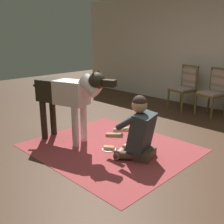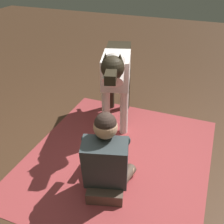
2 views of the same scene
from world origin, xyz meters
The scene contains 7 objects.
ground_plane centered at (0.00, 0.00, 0.00)m, with size 14.80×14.80×0.00m, color #422A1B.
area_rug centered at (-0.21, -0.13, 0.00)m, with size 2.27×1.98×0.01m, color #963638.
dining_chair_left_of_pair centered at (-0.59, 2.63, 0.54)m, with size 0.55×0.55×0.98m.
dining_chair_right_of_pair centered at (0.09, 2.63, 0.54)m, with size 0.56×0.56×0.98m.
person_sitting_on_floor centered at (0.27, -0.07, 0.36)m, with size 0.72×0.59×0.87m.
large_dog centered at (-0.85, -0.39, 0.76)m, with size 1.47×0.57×1.16m.
hot_dog_on_plate centered at (-0.17, -0.20, 0.03)m, with size 0.21×0.21×0.06m.
Camera 1 is at (2.40, -2.74, 1.64)m, focal length 42.66 mm.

